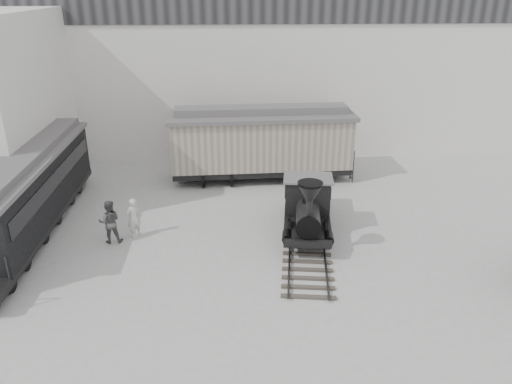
{
  "coord_description": "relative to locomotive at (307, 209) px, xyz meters",
  "views": [
    {
      "loc": [
        -2.1,
        -15.83,
        10.09
      ],
      "look_at": [
        -0.97,
        3.52,
        2.0
      ],
      "focal_mm": 35.0,
      "sensor_mm": 36.0,
      "label": 1
    }
  ],
  "objects": [
    {
      "name": "visitor_b",
      "position": [
        -8.34,
        -0.29,
        -0.22
      ],
      "size": [
        1.0,
        0.83,
        1.89
      ],
      "primitive_type": "imported",
      "rotation": [
        0.0,
        0.0,
        3.28
      ],
      "color": "#494949",
      "rests_on": "ground"
    },
    {
      "name": "boxcar",
      "position": [
        -1.52,
        6.87,
        0.98
      ],
      "size": [
        10.09,
        3.48,
        4.09
      ],
      "rotation": [
        0.0,
        0.0,
        0.04
      ],
      "color": "black",
      "rests_on": "ground"
    },
    {
      "name": "visitor_a",
      "position": [
        -7.44,
        0.18,
        -0.28
      ],
      "size": [
        0.76,
        0.74,
        1.76
      ],
      "primitive_type": "imported",
      "rotation": [
        0.0,
        0.0,
        3.84
      ],
      "color": "silver",
      "rests_on": "ground"
    },
    {
      "name": "north_wall",
      "position": [
        -1.23,
        11.5,
        4.39
      ],
      "size": [
        34.0,
        2.51,
        11.0
      ],
      "color": "silver",
      "rests_on": "ground"
    },
    {
      "name": "passenger_coach",
      "position": [
        -12.1,
        1.17,
        0.69
      ],
      "size": [
        2.79,
        12.58,
        3.36
      ],
      "rotation": [
        0.0,
        0.0,
        0.0
      ],
      "color": "black",
      "rests_on": "ground"
    },
    {
      "name": "ground",
      "position": [
        -1.23,
        -3.48,
        -1.16
      ],
      "size": [
        90.0,
        90.0,
        0.0
      ],
      "primitive_type": "plane",
      "color": "#9E9E9B"
    },
    {
      "name": "locomotive",
      "position": [
        0.0,
        0.0,
        0.0
      ],
      "size": [
        3.12,
        9.09,
        3.15
      ],
      "rotation": [
        0.0,
        0.0,
        -0.13
      ],
      "color": "#342E29",
      "rests_on": "ground"
    }
  ]
}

